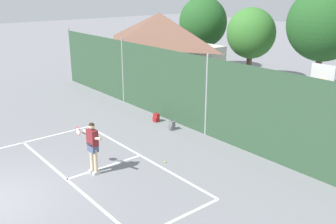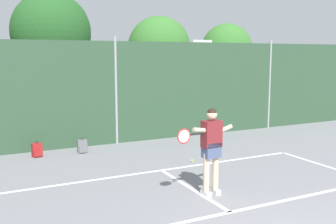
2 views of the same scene
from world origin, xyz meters
TOP-DOWN VIEW (x-y plane):
  - court_markings at (0.00, 0.65)m, footprint 8.30×11.10m
  - chainlink_fence at (0.00, 9.00)m, footprint 26.09×0.09m
  - basketball_hoop at (4.24, 10.56)m, footprint 0.90×0.67m
  - clubhouse_building at (-7.53, 12.37)m, footprint 7.54×4.87m
  - treeline_backdrop at (0.23, 18.45)m, footprint 24.58×3.77m
  - tennis_player at (0.16, 3.44)m, footprint 1.43×0.32m
  - tennis_ball at (1.10, 5.84)m, footprint 0.07×0.07m
  - backpack_red at (-2.67, 8.33)m, footprint 0.30×0.27m
  - backpack_grey at (-1.37, 8.22)m, footprint 0.29×0.26m

SIDE VIEW (x-z plane):
  - court_markings at x=0.00m, z-range 0.00..0.01m
  - tennis_ball at x=1.10m, z-range 0.00..0.07m
  - backpack_red at x=-2.67m, z-range -0.04..0.42m
  - backpack_grey at x=-1.37m, z-range -0.04..0.42m
  - tennis_player at x=0.16m, z-range 0.18..2.04m
  - chainlink_fence at x=0.00m, z-range -0.07..3.47m
  - basketball_hoop at x=4.24m, z-range 0.54..4.09m
  - clubhouse_building at x=-7.53m, z-range 0.09..4.77m
  - treeline_backdrop at x=0.23m, z-range 0.45..6.70m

